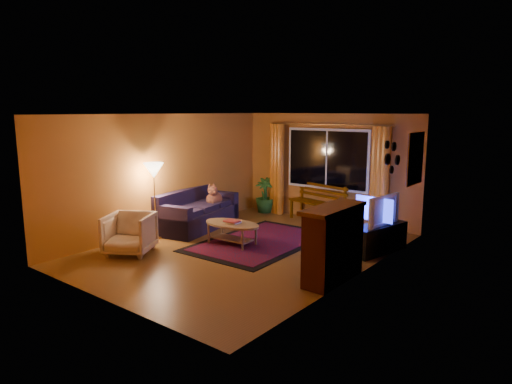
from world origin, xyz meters
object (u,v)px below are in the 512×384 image
Objects in this scene: bench at (317,212)px; armchair at (129,232)px; floor_lamp at (155,201)px; coffee_table at (232,234)px; sofa at (198,209)px; tv_console at (378,238)px.

armchair is at bearing -95.90° from bench.
floor_lamp is 1.30× the size of coffee_table.
bench is 4.41m from armchair.
sofa is 1.35× the size of floor_lamp.
armchair is 1.12m from floor_lamp.
tv_console is (3.50, 2.87, -0.15)m from armchair.
tv_console reaches higher than coffee_table.
sofa is 3.92m from tv_console.
coffee_table is at bearing 24.81° from armchair.
floor_lamp is at bearing 84.64° from armchair.
bench reaches higher than coffee_table.
sofa is (-1.77, -2.11, 0.20)m from bench.
bench is 3.76m from floor_lamp.
coffee_table is (-0.34, -2.61, -0.01)m from bench.
sofa reaches higher than tv_console.
bench is at bearing 82.55° from coffee_table.
sofa reaches higher than armchair.
coffee_table is at bearing -84.36° from bench.
armchair is at bearing -128.35° from tv_console.
bench is 0.72× the size of sofa.
coffee_table is (1.09, 1.56, -0.19)m from armchair.
coffee_table is at bearing -30.88° from sofa.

